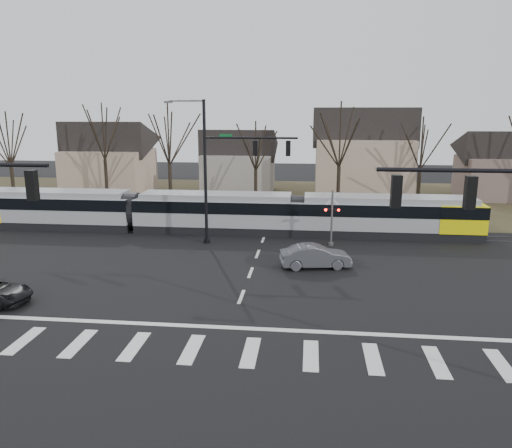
# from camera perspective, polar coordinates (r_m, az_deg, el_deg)

# --- Properties ---
(ground) EXTENTS (140.00, 140.00, 0.00)m
(ground) POSITION_cam_1_polar(r_m,az_deg,el_deg) (24.30, -2.34, -10.00)
(ground) COLOR black
(grass_verge) EXTENTS (140.00, 28.00, 0.01)m
(grass_verge) POSITION_cam_1_polar(r_m,az_deg,el_deg) (55.06, 2.60, 2.93)
(grass_verge) COLOR #38331E
(grass_verge) RESTS_ON ground
(crosswalk) EXTENTS (27.00, 2.60, 0.01)m
(crosswalk) POSITION_cam_1_polar(r_m,az_deg,el_deg) (20.72, -4.03, -14.24)
(crosswalk) COLOR silver
(crosswalk) RESTS_ON ground
(stop_line) EXTENTS (28.00, 0.35, 0.01)m
(stop_line) POSITION_cam_1_polar(r_m,az_deg,el_deg) (22.67, -3.03, -11.74)
(stop_line) COLOR silver
(stop_line) RESTS_ON ground
(lane_dashes) EXTENTS (0.18, 30.00, 0.01)m
(lane_dashes) POSITION_cam_1_polar(r_m,az_deg,el_deg) (39.44, 1.11, -1.01)
(lane_dashes) COLOR silver
(lane_dashes) RESTS_ON ground
(rail_pair) EXTENTS (90.00, 1.52, 0.06)m
(rail_pair) POSITION_cam_1_polar(r_m,az_deg,el_deg) (39.24, 1.08, -1.05)
(rail_pair) COLOR #59595E
(rail_pair) RESTS_ON ground
(tram) EXTENTS (40.98, 3.04, 3.11)m
(tram) POSITION_cam_1_polar(r_m,az_deg,el_deg) (39.64, -4.81, 1.51)
(tram) COLOR gray
(tram) RESTS_ON ground
(sedan) EXTENTS (3.06, 4.85, 1.42)m
(sedan) POSITION_cam_1_polar(r_m,az_deg,el_deg) (30.85, 6.80, -3.69)
(sedan) COLOR #4A4C52
(sedan) RESTS_ON ground
(signal_pole_far) EXTENTS (9.28, 0.44, 10.20)m
(signal_pole_far) POSITION_cam_1_polar(r_m,az_deg,el_deg) (35.33, -3.29, 6.73)
(signal_pole_far) COLOR black
(signal_pole_far) RESTS_ON ground
(rail_crossing_signal) EXTENTS (1.08, 0.36, 4.00)m
(rail_crossing_signal) POSITION_cam_1_polar(r_m,az_deg,el_deg) (35.78, 8.65, 0.50)
(rail_crossing_signal) COLOR #59595B
(rail_crossing_signal) RESTS_ON ground
(tree_row) EXTENTS (59.20, 7.20, 10.00)m
(tree_row) POSITION_cam_1_polar(r_m,az_deg,el_deg) (48.37, 4.59, 7.51)
(tree_row) COLOR black
(tree_row) RESTS_ON ground
(house_a) EXTENTS (9.72, 8.64, 8.60)m
(house_a) POSITION_cam_1_polar(r_m,az_deg,el_deg) (61.03, -16.48, 7.61)
(house_a) COLOR tan
(house_a) RESTS_ON ground
(house_b) EXTENTS (8.64, 7.56, 7.65)m
(house_b) POSITION_cam_1_polar(r_m,az_deg,el_deg) (59.00, -2.00, 7.48)
(house_b) COLOR gray
(house_b) RESTS_ON ground
(house_c) EXTENTS (10.80, 8.64, 10.10)m
(house_c) POSITION_cam_1_polar(r_m,az_deg,el_deg) (55.59, 12.12, 8.19)
(house_c) COLOR tan
(house_c) RESTS_ON ground
(house_d) EXTENTS (8.64, 7.56, 7.65)m
(house_d) POSITION_cam_1_polar(r_m,az_deg,el_deg) (60.99, 26.12, 6.37)
(house_d) COLOR #6D5650
(house_d) RESTS_ON ground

